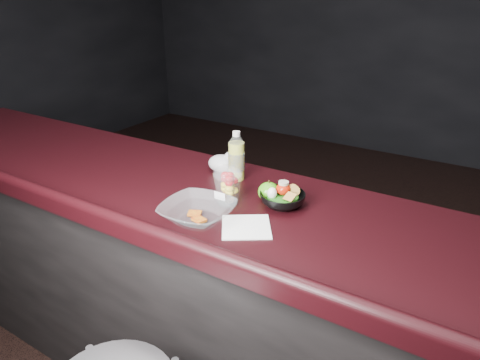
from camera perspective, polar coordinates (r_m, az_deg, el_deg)
name	(u,v)px	position (r m, az deg, el deg)	size (l,w,h in m)	color
counter	(228,305)	(1.90, -1.66, -16.32)	(4.06, 0.71, 1.02)	black
lemonade_bottle	(236,160)	(1.76, -0.48, 2.74)	(0.07, 0.07, 0.21)	#D0D938
fruit_cup	(228,185)	(1.55, -1.67, -0.63)	(0.10, 0.10, 0.15)	white
green_apple	(269,192)	(1.59, 3.84, -1.57)	(0.08, 0.08, 0.08)	#288F10
plastic_bag	(223,163)	(1.85, -2.27, 2.31)	(0.12, 0.10, 0.09)	silver
snack_bowl	(282,198)	(1.56, 5.65, -2.42)	(0.22, 0.22, 0.09)	black
takeout_bowl	(198,212)	(1.47, -5.65, -4.27)	(0.26, 0.26, 0.06)	silver
paper_napkin	(246,227)	(1.43, 0.83, -6.26)	(0.16, 0.16, 0.00)	white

